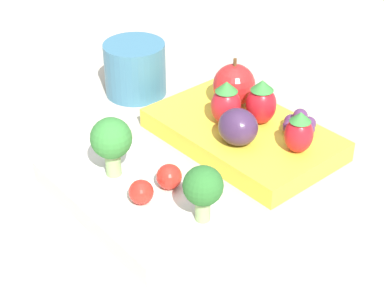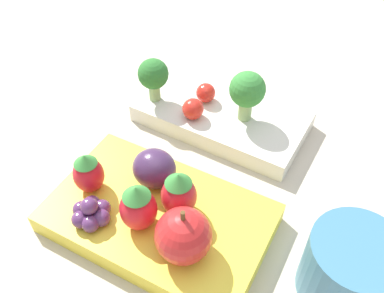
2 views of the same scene
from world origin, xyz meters
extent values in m
plane|color=#BCB29E|center=(0.00, 0.00, 0.00)|extent=(4.00, 4.00, 0.00)
cube|color=silver|center=(0.00, 0.07, 0.01)|extent=(0.20, 0.12, 0.02)
cube|color=yellow|center=(0.00, -0.08, 0.01)|extent=(0.21, 0.13, 0.02)
cylinder|color=#93B770|center=(-0.08, 0.06, 0.03)|extent=(0.01, 0.01, 0.02)
sphere|color=#2D702D|center=(-0.08, 0.06, 0.06)|extent=(0.03, 0.03, 0.03)
cylinder|color=#93B770|center=(0.03, 0.07, 0.03)|extent=(0.01, 0.01, 0.02)
sphere|color=#388438|center=(0.03, 0.07, 0.06)|extent=(0.04, 0.04, 0.04)
sphere|color=red|center=(-0.02, 0.08, 0.03)|extent=(0.02, 0.02, 0.02)
sphere|color=red|center=(-0.02, 0.05, 0.03)|extent=(0.02, 0.02, 0.02)
sphere|color=red|center=(0.04, -0.11, 0.05)|extent=(0.05, 0.05, 0.05)
cylinder|color=brown|center=(0.04, -0.11, 0.07)|extent=(0.00, 0.00, 0.01)
ellipsoid|color=red|center=(-0.01, -0.10, 0.04)|extent=(0.03, 0.03, 0.04)
cone|color=#388438|center=(-0.01, -0.10, 0.07)|extent=(0.02, 0.02, 0.01)
ellipsoid|color=red|center=(0.02, -0.07, 0.04)|extent=(0.03, 0.03, 0.04)
cone|color=#388438|center=(0.02, -0.07, 0.07)|extent=(0.02, 0.02, 0.01)
ellipsoid|color=red|center=(-0.07, -0.09, 0.04)|extent=(0.03, 0.03, 0.04)
cone|color=#388438|center=(-0.07, -0.09, 0.06)|extent=(0.02, 0.02, 0.01)
ellipsoid|color=#42284C|center=(-0.02, -0.05, 0.04)|extent=(0.04, 0.04, 0.04)
sphere|color=#562D5B|center=(-0.04, -0.12, 0.03)|extent=(0.02, 0.02, 0.02)
sphere|color=#562D5B|center=(-0.04, -0.11, 0.03)|extent=(0.02, 0.02, 0.02)
sphere|color=#562D5B|center=(-0.05, -0.11, 0.03)|extent=(0.02, 0.02, 0.02)
sphere|color=#562D5B|center=(-0.06, -0.12, 0.03)|extent=(0.02, 0.02, 0.02)
sphere|color=#562D5B|center=(-0.05, -0.12, 0.03)|extent=(0.02, 0.02, 0.02)
sphere|color=#562D5B|center=(-0.04, -0.12, 0.03)|extent=(0.02, 0.02, 0.02)
sphere|color=#562D5B|center=(-0.05, -0.12, 0.04)|extent=(0.02, 0.02, 0.02)
cylinder|color=teal|center=(0.17, -0.08, 0.03)|extent=(0.07, 0.07, 0.06)
camera|label=1|loc=(-0.37, 0.36, 0.37)|focal=60.00mm
camera|label=2|loc=(0.12, -0.28, 0.34)|focal=40.00mm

